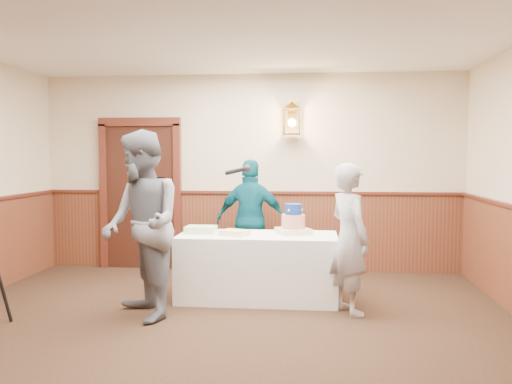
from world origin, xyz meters
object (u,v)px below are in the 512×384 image
(display_table, at_px, (258,267))
(assistant_p, at_px, (252,220))
(sheet_cake_green, at_px, (201,230))
(interviewer, at_px, (141,225))
(baker, at_px, (350,239))
(tiered_cake, at_px, (293,222))
(sheet_cake_yellow, at_px, (235,233))

(display_table, xyz_separation_m, assistant_p, (-0.17, 0.92, 0.42))
(sheet_cake_green, distance_m, assistant_p, 1.01)
(interviewer, relative_size, baker, 1.21)
(tiered_cake, distance_m, assistant_p, 1.03)
(sheet_cake_yellow, distance_m, sheet_cake_green, 0.44)
(sheet_cake_green, height_order, baker, baker)
(sheet_cake_yellow, relative_size, interviewer, 0.15)
(sheet_cake_green, bearing_deg, sheet_cake_yellow, -18.85)
(baker, bearing_deg, sheet_cake_green, 46.01)
(sheet_cake_green, bearing_deg, interviewer, -115.01)
(tiered_cake, height_order, baker, baker)
(sheet_cake_yellow, xyz_separation_m, assistant_p, (0.08, 1.02, 0.02))
(sheet_cake_yellow, height_order, assistant_p, assistant_p)
(sheet_cake_green, relative_size, interviewer, 0.18)
(display_table, distance_m, interviewer, 1.50)
(baker, bearing_deg, tiered_cake, 21.38)
(interviewer, bearing_deg, sheet_cake_green, 120.57)
(tiered_cake, bearing_deg, sheet_cake_yellow, -165.16)
(interviewer, relative_size, assistant_p, 1.20)
(display_table, distance_m, baker, 1.18)
(assistant_p, bearing_deg, baker, 135.75)
(sheet_cake_yellow, bearing_deg, interviewer, -137.88)
(sheet_cake_yellow, bearing_deg, sheet_cake_green, 161.15)
(sheet_cake_yellow, relative_size, baker, 0.19)
(tiered_cake, distance_m, sheet_cake_yellow, 0.69)
(sheet_cake_yellow, xyz_separation_m, interviewer, (-0.84, -0.76, 0.18))
(display_table, distance_m, sheet_cake_yellow, 0.49)
(interviewer, xyz_separation_m, baker, (2.10, 0.41, -0.17))
(display_table, xyz_separation_m, sheet_cake_green, (-0.67, 0.05, 0.41))
(baker, xyz_separation_m, assistant_p, (-1.18, 1.37, 0.01))
(interviewer, xyz_separation_m, assistant_p, (0.92, 1.77, -0.16))
(tiered_cake, distance_m, interviewer, 1.76)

